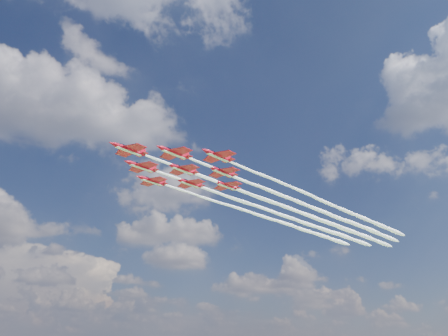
{
  "coord_description": "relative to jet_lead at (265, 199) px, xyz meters",
  "views": [
    {
      "loc": [
        -22.04,
        -117.58,
        37.79
      ],
      "look_at": [
        11.87,
        2.14,
        88.58
      ],
      "focal_mm": 35.0,
      "sensor_mm": 36.0,
      "label": 1
    }
  ],
  "objects": [
    {
      "name": "jet_row2_port",
      "position": [
        11.93,
        -1.21,
        0.0
      ],
      "size": [
        106.95,
        66.52,
        2.86
      ],
      "rotation": [
        0.0,
        0.0,
        0.54
      ],
      "color": "red"
    },
    {
      "name": "jet_row3_starb",
      "position": [
        8.93,
        22.25,
        0.0
      ],
      "size": [
        106.95,
        66.52,
        2.86
      ],
      "rotation": [
        0.0,
        0.0,
        0.54
      ],
      "color": "red"
    },
    {
      "name": "jet_lead",
      "position": [
        0.0,
        0.0,
        0.0
      ],
      "size": [
        106.95,
        66.52,
        2.86
      ],
      "rotation": [
        0.0,
        0.0,
        0.54
      ],
      "color": "red"
    },
    {
      "name": "jet_row4_starb",
      "position": [
        20.85,
        21.04,
        0.0
      ],
      "size": [
        106.95,
        66.52,
        2.86
      ],
      "rotation": [
        0.0,
        0.0,
        0.54
      ],
      "color": "red"
    },
    {
      "name": "jet_row4_port",
      "position": [
        28.32,
        8.7,
        0.0
      ],
      "size": [
        106.95,
        66.52,
        2.86
      ],
      "rotation": [
        0.0,
        0.0,
        0.54
      ],
      "color": "red"
    },
    {
      "name": "jet_row3_centre",
      "position": [
        16.39,
        9.92,
        0.0
      ],
      "size": [
        106.95,
        66.52,
        2.86
      ],
      "rotation": [
        0.0,
        0.0,
        0.54
      ],
      "color": "red"
    },
    {
      "name": "jet_row2_starb",
      "position": [
        4.46,
        11.13,
        0.0
      ],
      "size": [
        106.95,
        66.52,
        2.86
      ],
      "rotation": [
        0.0,
        0.0,
        0.54
      ],
      "color": "red"
    },
    {
      "name": "jet_tail",
      "position": [
        32.78,
        19.83,
        0.0
      ],
      "size": [
        106.95,
        66.52,
        2.86
      ],
      "rotation": [
        0.0,
        0.0,
        0.54
      ],
      "color": "red"
    },
    {
      "name": "jet_row3_port",
      "position": [
        23.85,
        -2.42,
        0.0
      ],
      "size": [
        106.95,
        66.52,
        2.86
      ],
      "rotation": [
        0.0,
        0.0,
        0.54
      ],
      "color": "red"
    }
  ]
}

